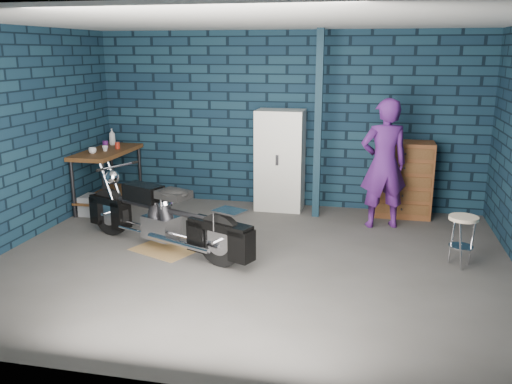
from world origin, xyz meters
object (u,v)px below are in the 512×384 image
(workbench, at_px, (108,179))
(locker, at_px, (280,160))
(storage_bin, at_px, (97,205))
(tool_chest, at_px, (403,179))
(shop_stool, at_px, (461,241))
(person, at_px, (384,164))
(motorcycle, at_px, (164,212))

(workbench, relative_size, locker, 0.91)
(storage_bin, xyz_separation_m, tool_chest, (4.45, 0.92, 0.41))
(storage_bin, relative_size, locker, 0.31)
(locker, xyz_separation_m, shop_stool, (2.42, -1.87, -0.47))
(person, relative_size, storage_bin, 3.81)
(tool_chest, height_order, shop_stool, tool_chest)
(motorcycle, xyz_separation_m, person, (2.61, 1.52, 0.40))
(workbench, height_order, tool_chest, tool_chest)
(workbench, height_order, person, person)
(motorcycle, xyz_separation_m, tool_chest, (2.91, 2.09, 0.07))
(storage_bin, distance_m, shop_stool, 5.13)
(tool_chest, xyz_separation_m, shop_stool, (0.58, -1.87, -0.26))
(person, height_order, shop_stool, person)
(motorcycle, relative_size, person, 1.25)
(workbench, distance_m, storage_bin, 0.54)
(storage_bin, xyz_separation_m, locker, (2.61, 0.92, 0.62))
(motorcycle, relative_size, locker, 1.45)
(storage_bin, distance_m, locker, 2.84)
(workbench, height_order, storage_bin, workbench)
(workbench, height_order, locker, locker)
(motorcycle, bearing_deg, shop_stool, 26.83)
(motorcycle, height_order, shop_stool, motorcycle)
(locker, bearing_deg, storage_bin, -160.66)
(locker, bearing_deg, motorcycle, -117.17)
(workbench, relative_size, tool_chest, 1.26)
(locker, relative_size, tool_chest, 1.38)
(storage_bin, bearing_deg, person, 4.77)
(storage_bin, bearing_deg, locker, 19.34)
(person, xyz_separation_m, storage_bin, (-4.15, -0.35, -0.75))
(workbench, bearing_deg, person, -1.24)
(motorcycle, distance_m, person, 3.05)
(workbench, distance_m, person, 4.20)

